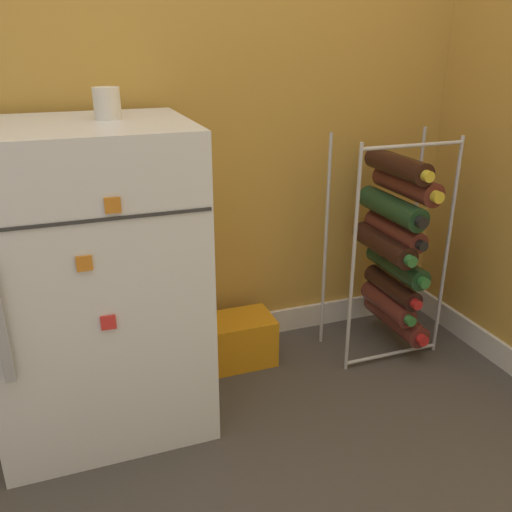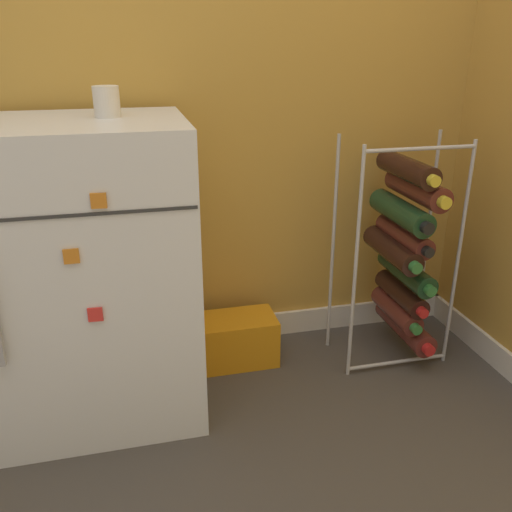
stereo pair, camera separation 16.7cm
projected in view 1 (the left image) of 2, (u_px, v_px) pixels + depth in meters
ground_plane at (258, 466)px, 1.44m from camera, size 14.00×14.00×0.00m
mini_fridge at (95, 281)px, 1.50m from camera, size 0.56×0.51×0.86m
wine_rack at (394, 246)px, 1.87m from camera, size 0.37×0.33×0.78m
soda_box at (234, 341)px, 1.88m from camera, size 0.27×0.16×0.17m
fridge_top_cup at (107, 103)px, 1.38m from camera, size 0.07×0.07×0.08m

